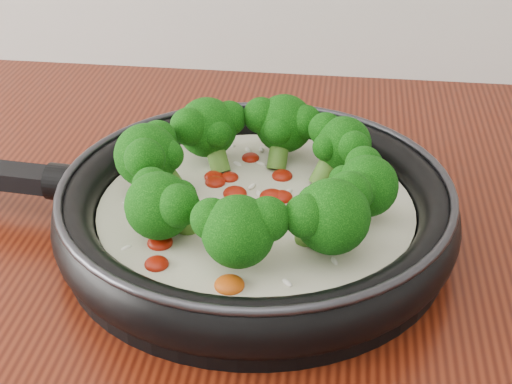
# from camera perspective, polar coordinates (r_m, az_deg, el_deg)

# --- Properties ---
(skillet) EXTENTS (0.56, 0.38, 0.10)m
(skillet) POSITION_cam_1_polar(r_m,az_deg,el_deg) (0.66, -0.27, -0.89)
(skillet) COLOR black
(skillet) RESTS_ON counter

